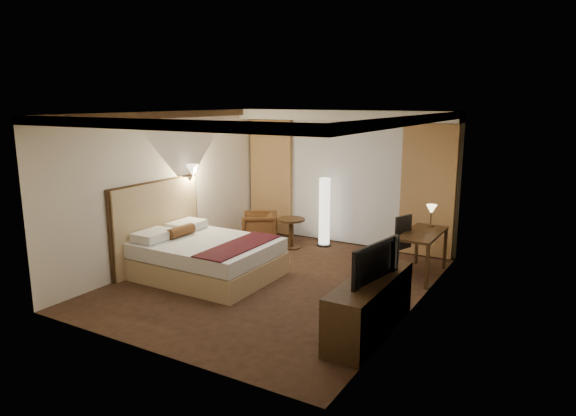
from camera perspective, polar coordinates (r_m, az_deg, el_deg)
The scene contains 21 objects.
floor at distance 8.42m, azimuth -1.39°, elevation -8.17°, with size 4.50×5.50×0.01m, color #301E12.
ceiling at distance 7.91m, azimuth -1.49°, elevation 10.52°, with size 4.50×5.50×0.01m, color white.
back_wall at distance 10.46m, azimuth 6.51°, elevation 3.38°, with size 4.50×0.02×2.70m, color #F0E2CF.
left_wall at distance 9.42m, azimuth -13.18°, elevation 2.19°, with size 0.02×5.50×2.70m, color #F0E2CF.
right_wall at distance 7.16m, azimuth 14.08°, elevation -0.89°, with size 0.02×5.50×2.70m, color #F0E2CF.
crown_molding at distance 7.91m, azimuth -1.48°, elevation 10.09°, with size 4.50×5.50×0.12m, color black, non-canonical shape.
soffit at distance 10.12m, azimuth 6.10°, elevation 10.21°, with size 4.50×0.50×0.20m, color white.
curtain_sheer at distance 10.41m, azimuth 6.32°, elevation 2.78°, with size 2.48×0.04×2.45m, color silver.
curtain_left_drape at distance 11.14m, azimuth -1.83°, elevation 3.46°, with size 1.00×0.14×2.45m, color tan.
curtain_right_drape at distance 9.79m, azimuth 15.29°, elevation 1.85°, with size 1.00×0.14×2.45m, color tan.
wall_sconce at distance 9.63m, azimuth -10.56°, elevation 4.14°, with size 0.24×0.24×0.24m, color white, non-canonical shape.
bed at distance 8.66m, azimuth -8.93°, elevation -5.53°, with size 2.16×1.69×0.63m, color white, non-canonical shape.
headboard at distance 9.25m, azimuth -14.27°, elevation -1.83°, with size 0.12×1.99×1.50m, color tan, non-canonical shape.
armchair at distance 10.50m, azimuth -3.18°, elevation -2.08°, with size 0.69×0.64×0.71m, color #472D15.
side_table at distance 10.19m, azimuth 0.36°, elevation -2.81°, with size 0.54×0.54×0.60m, color black, non-canonical shape.
floor_lamp at distance 10.27m, azimuth 4.07°, elevation -0.44°, with size 0.29×0.29×1.39m, color white, non-canonical shape.
desk at distance 8.87m, azimuth 14.62°, elevation -4.97°, with size 0.55×1.24×0.75m, color black, non-canonical shape.
desk_lamp at distance 9.17m, azimuth 15.61°, elevation -0.94°, with size 0.18×0.18×0.34m, color #FFD899, non-canonical shape.
office_chair at distance 8.91m, azimuth 11.65°, elevation -3.81°, with size 0.49×0.49×1.03m, color black, non-canonical shape.
dresser at distance 6.64m, azimuth 9.07°, elevation -10.70°, with size 0.50×1.85×0.72m, color black, non-canonical shape.
television at distance 6.42m, azimuth 9.02°, elevation -5.23°, with size 1.04×0.60×0.14m, color black.
Camera 1 is at (4.16, -6.73, 2.90)m, focal length 32.00 mm.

